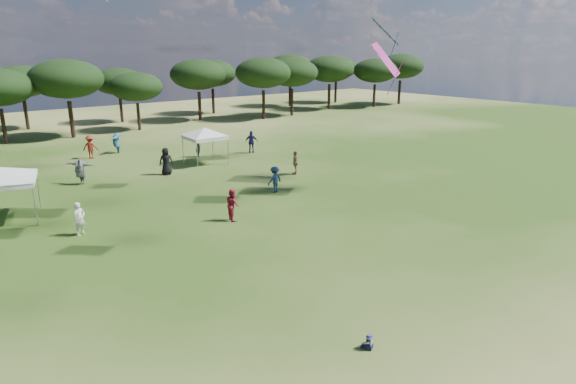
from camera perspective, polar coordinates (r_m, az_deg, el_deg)
name	(u,v)px	position (r m, az deg, el deg)	size (l,w,h in m)	color
ground	(427,379)	(14.22, 16.14, -20.56)	(140.00, 140.00, 0.00)	#345218
tree_line	(49,80)	(54.98, -26.52, 11.76)	(108.78, 17.63, 7.77)	black
tent_right	(204,129)	(36.93, -9.89, 7.34)	(5.48, 5.48, 3.08)	gray
toddler	(369,342)	(14.91, 9.54, -17.17)	(0.35, 0.38, 0.47)	#161831
festival_crowd	(90,170)	(33.81, -22.39, 2.41)	(27.47, 21.66, 1.93)	#266172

